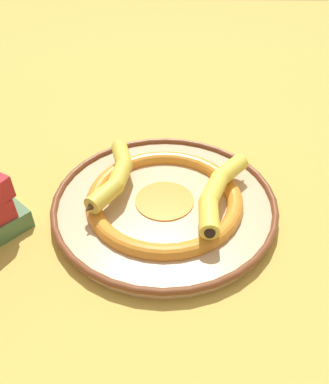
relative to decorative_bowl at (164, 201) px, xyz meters
name	(u,v)px	position (x,y,z in m)	size (l,w,h in m)	color
ground_plane	(182,195)	(-0.03, 0.03, -0.02)	(2.80, 2.80, 0.00)	gold
decorative_bowl	(164,201)	(0.00, 0.00, 0.00)	(0.38, 0.38, 0.03)	tan
banana_a	(219,190)	(0.01, 0.09, 0.03)	(0.20, 0.10, 0.03)	yellow
banana_b	(115,176)	(-0.03, -0.08, 0.03)	(0.19, 0.07, 0.03)	gold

